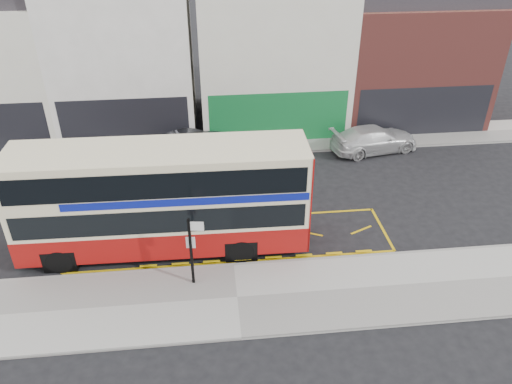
{
  "coord_description": "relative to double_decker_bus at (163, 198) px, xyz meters",
  "views": [
    {
      "loc": [
        -0.78,
        -16.32,
        13.51
      ],
      "look_at": [
        1.18,
        2.0,
        2.12
      ],
      "focal_mm": 35.0,
      "sensor_mm": 36.0,
      "label": 1
    }
  ],
  "objects": [
    {
      "name": "car_white",
      "position": [
        11.71,
        8.07,
        -1.76
      ],
      "size": [
        5.51,
        3.09,
        1.51
      ],
      "primitive_type": "imported",
      "rotation": [
        0.0,
        0.0,
        1.77
      ],
      "color": "silver",
      "rests_on": "ground"
    },
    {
      "name": "car_silver",
      "position": [
        -6.89,
        7.28,
        -1.74
      ],
      "size": [
        4.63,
        2.16,
        1.53
      ],
      "primitive_type": "imported",
      "rotation": [
        0.0,
        0.0,
        1.65
      ],
      "color": "silver",
      "rests_on": "ground"
    },
    {
      "name": "terrace_left",
      "position": [
        -2.77,
        13.7,
        2.81
      ],
      "size": [
        8.0,
        8.01,
        11.8
      ],
      "color": "white",
      "rests_on": "ground"
    },
    {
      "name": "double_decker_bus",
      "position": [
        0.0,
        0.0,
        0.0
      ],
      "size": [
        11.99,
        2.95,
        4.77
      ],
      "rotation": [
        0.0,
        0.0,
        -0.02
      ],
      "color": "beige",
      "rests_on": "ground"
    },
    {
      "name": "road_markings",
      "position": [
        2.73,
        0.31,
        -2.5
      ],
      "size": [
        14.0,
        3.4,
        0.01
      ],
      "primitive_type": null,
      "color": "gold",
      "rests_on": "ground"
    },
    {
      "name": "pavement",
      "position": [
        2.73,
        -3.59,
        -2.43
      ],
      "size": [
        40.0,
        4.0,
        0.15
      ],
      "primitive_type": "cube",
      "color": "#A7A59E",
      "rests_on": "ground"
    },
    {
      "name": "bus_stop_post",
      "position": [
        1.15,
        -2.58,
        -0.55
      ],
      "size": [
        0.74,
        0.19,
        3.02
      ],
      "rotation": [
        0.0,
        0.0,
        -0.12
      ],
      "color": "black",
      "rests_on": "pavement"
    },
    {
      "name": "far_pavement",
      "position": [
        2.73,
        9.71,
        -2.43
      ],
      "size": [
        50.0,
        3.0,
        0.15
      ],
      "primitive_type": "cube",
      "color": "#A7A59E",
      "rests_on": "ground"
    },
    {
      "name": "kerb",
      "position": [
        2.73,
        -1.66,
        -2.43
      ],
      "size": [
        40.0,
        0.15,
        0.15
      ],
      "primitive_type": "cube",
      "color": "gray",
      "rests_on": "ground"
    },
    {
      "name": "ground",
      "position": [
        2.73,
        -1.29,
        -2.51
      ],
      "size": [
        120.0,
        120.0,
        0.0
      ],
      "primitive_type": "plane",
      "color": "black",
      "rests_on": "ground"
    },
    {
      "name": "street_tree_right",
      "position": [
        8.79,
        11.1,
        1.03
      ],
      "size": [
        2.41,
        2.41,
        5.2
      ],
      "color": "black",
      "rests_on": "ground"
    },
    {
      "name": "terrace_right",
      "position": [
        15.23,
        13.7,
        2.06
      ],
      "size": [
        9.0,
        8.01,
        10.3
      ],
      "color": "brown",
      "rests_on": "ground"
    },
    {
      "name": "car_grey",
      "position": [
        1.1,
        8.44,
        -1.75
      ],
      "size": [
        4.91,
        3.02,
        1.53
      ],
      "primitive_type": "imported",
      "rotation": [
        0.0,
        0.0,
        1.9
      ],
      "color": "#3C3E44",
      "rests_on": "ground"
    },
    {
      "name": "terrace_green_shop",
      "position": [
        6.23,
        13.7,
        2.56
      ],
      "size": [
        9.0,
        8.01,
        11.3
      ],
      "color": "white",
      "rests_on": "ground"
    }
  ]
}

